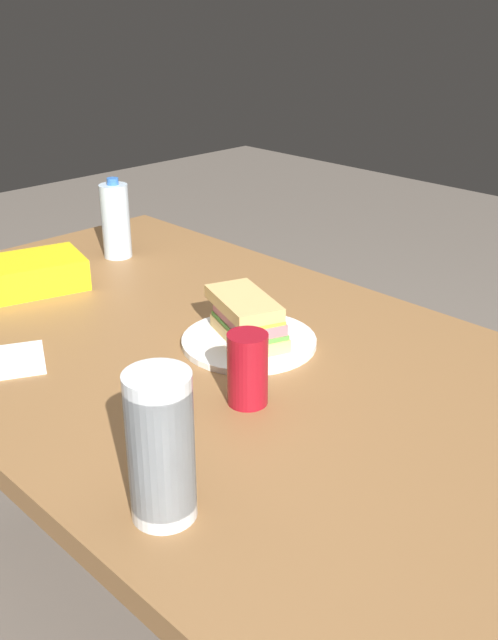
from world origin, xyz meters
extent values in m
plane|color=#70665B|center=(0.00, 0.00, 0.00)|extent=(8.00, 8.00, 0.00)
cube|color=olive|center=(0.00, 0.00, 0.70)|extent=(1.58, 0.91, 0.04)
cylinder|color=brown|center=(0.71, -0.38, 0.34)|extent=(0.07, 0.07, 0.68)
cylinder|color=white|center=(-0.05, -0.07, 0.73)|extent=(0.25, 0.25, 0.01)
cube|color=#DBB26B|center=(-0.05, -0.07, 0.75)|extent=(0.19, 0.14, 0.02)
cube|color=#599E3F|center=(-0.05, -0.07, 0.76)|extent=(0.18, 0.14, 0.01)
cube|color=#C6727A|center=(-0.05, -0.07, 0.78)|extent=(0.18, 0.13, 0.02)
cube|color=yellow|center=(-0.05, -0.07, 0.79)|extent=(0.17, 0.13, 0.01)
cube|color=#DBB26B|center=(-0.03, -0.07, 0.80)|extent=(0.19, 0.14, 0.02)
cylinder|color=maroon|center=(-0.20, 0.08, 0.78)|extent=(0.07, 0.07, 0.12)
cube|color=yellow|center=(0.50, 0.08, 0.76)|extent=(0.21, 0.26, 0.07)
cylinder|color=silver|center=(0.54, -0.18, 0.81)|extent=(0.07, 0.07, 0.18)
cylinder|color=blue|center=(0.54, -0.18, 0.91)|extent=(0.03, 0.03, 0.02)
cylinder|color=silver|center=(-0.32, 0.35, 0.77)|extent=(0.08, 0.08, 0.09)
cylinder|color=silver|center=(-0.32, 0.35, 0.79)|extent=(0.08, 0.08, 0.09)
cylinder|color=silver|center=(-0.32, 0.35, 0.81)|extent=(0.08, 0.08, 0.09)
cylinder|color=silver|center=(-0.32, 0.35, 0.82)|extent=(0.08, 0.08, 0.09)
cylinder|color=silver|center=(-0.32, 0.35, 0.84)|extent=(0.08, 0.08, 0.09)
cylinder|color=silver|center=(-0.32, 0.35, 0.86)|extent=(0.08, 0.08, 0.09)
cylinder|color=silver|center=(-0.32, 0.35, 0.88)|extent=(0.08, 0.08, 0.09)
cube|color=white|center=(0.20, 0.29, 0.73)|extent=(0.17, 0.17, 0.01)
camera|label=1|loc=(-0.93, 0.80, 1.33)|focal=40.93mm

